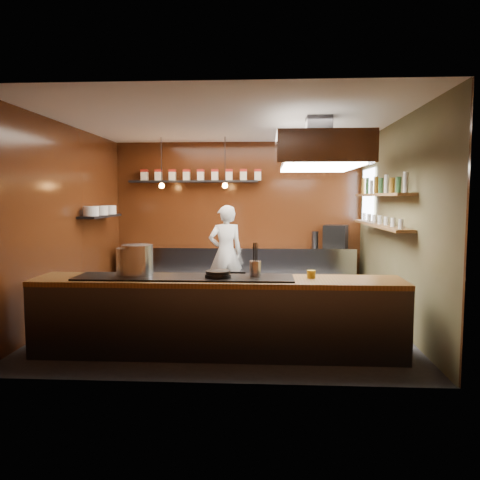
# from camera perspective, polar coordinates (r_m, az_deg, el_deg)

# --- Properties ---
(floor) EXTENTS (5.00, 5.00, 0.00)m
(floor) POSITION_cam_1_polar(r_m,az_deg,el_deg) (7.34, -1.39, -9.62)
(floor) COLOR black
(floor) RESTS_ON ground
(back_wall) EXTENTS (5.00, 0.00, 5.00)m
(back_wall) POSITION_cam_1_polar(r_m,az_deg,el_deg) (9.60, -0.21, 2.95)
(back_wall) COLOR #38150A
(back_wall) RESTS_ON ground
(left_wall) EXTENTS (0.00, 5.00, 5.00)m
(left_wall) POSITION_cam_1_polar(r_m,az_deg,el_deg) (7.72, -20.26, 2.08)
(left_wall) COLOR #38150A
(left_wall) RESTS_ON ground
(right_wall) EXTENTS (0.00, 5.00, 5.00)m
(right_wall) POSITION_cam_1_polar(r_m,az_deg,el_deg) (7.34, 18.44, 1.98)
(right_wall) COLOR #4D4C2B
(right_wall) RESTS_ON ground
(ceiling) EXTENTS (5.00, 5.00, 0.00)m
(ceiling) POSITION_cam_1_polar(r_m,az_deg,el_deg) (7.18, -1.45, 14.18)
(ceiling) COLOR silver
(ceiling) RESTS_ON back_wall
(window_pane) EXTENTS (0.00, 1.00, 1.00)m
(window_pane) POSITION_cam_1_polar(r_m,az_deg,el_deg) (8.97, 15.36, 5.16)
(window_pane) COLOR white
(window_pane) RESTS_ON right_wall
(prep_counter) EXTENTS (4.60, 0.65, 0.90)m
(prep_counter) POSITION_cam_1_polar(r_m,az_deg,el_deg) (9.37, -0.33, -3.56)
(prep_counter) COLOR silver
(prep_counter) RESTS_ON floor
(pass_counter) EXTENTS (4.40, 0.72, 0.94)m
(pass_counter) POSITION_cam_1_polar(r_m,az_deg,el_deg) (5.68, -2.77, -9.20)
(pass_counter) COLOR #38383D
(pass_counter) RESTS_ON floor
(tin_shelf) EXTENTS (2.60, 0.26, 0.04)m
(tin_shelf) POSITION_cam_1_polar(r_m,az_deg,el_deg) (9.55, -5.70, 7.11)
(tin_shelf) COLOR black
(tin_shelf) RESTS_ON back_wall
(plate_shelf) EXTENTS (0.30, 1.40, 0.04)m
(plate_shelf) POSITION_cam_1_polar(r_m,az_deg,el_deg) (8.59, -16.63, 2.80)
(plate_shelf) COLOR black
(plate_shelf) RESTS_ON left_wall
(bottle_shelf_upper) EXTENTS (0.26, 2.80, 0.04)m
(bottle_shelf_upper) POSITION_cam_1_polar(r_m,az_deg,el_deg) (7.58, 16.76, 5.30)
(bottle_shelf_upper) COLOR brown
(bottle_shelf_upper) RESTS_ON right_wall
(bottle_shelf_lower) EXTENTS (0.26, 2.80, 0.04)m
(bottle_shelf_lower) POSITION_cam_1_polar(r_m,az_deg,el_deg) (7.59, 16.67, 1.75)
(bottle_shelf_lower) COLOR brown
(bottle_shelf_lower) RESTS_ON right_wall
(extractor_hood) EXTENTS (1.20, 2.00, 0.72)m
(extractor_hood) POSITION_cam_1_polar(r_m,az_deg,el_deg) (6.74, 9.54, 10.47)
(extractor_hood) COLOR #38383D
(extractor_hood) RESTS_ON ceiling
(pendant_left) EXTENTS (0.10, 0.10, 0.95)m
(pendant_left) POSITION_cam_1_polar(r_m,az_deg,el_deg) (9.00, -9.52, 6.88)
(pendant_left) COLOR black
(pendant_left) RESTS_ON ceiling
(pendant_right) EXTENTS (0.10, 0.10, 0.95)m
(pendant_right) POSITION_cam_1_polar(r_m,az_deg,el_deg) (8.81, -1.83, 6.98)
(pendant_right) COLOR black
(pendant_right) RESTS_ON ceiling
(storage_tins) EXTENTS (2.43, 0.13, 0.22)m
(storage_tins) POSITION_cam_1_polar(r_m,az_deg,el_deg) (9.54, -4.81, 7.92)
(storage_tins) COLOR beige
(storage_tins) RESTS_ON tin_shelf
(plate_stacks) EXTENTS (0.26, 1.16, 0.16)m
(plate_stacks) POSITION_cam_1_polar(r_m,az_deg,el_deg) (8.59, -16.65, 3.47)
(plate_stacks) COLOR white
(plate_stacks) RESTS_ON plate_shelf
(bottles) EXTENTS (0.06, 2.66, 0.24)m
(bottles) POSITION_cam_1_polar(r_m,az_deg,el_deg) (7.58, 16.79, 6.36)
(bottles) COLOR silver
(bottles) RESTS_ON bottle_shelf_upper
(wine_glasses) EXTENTS (0.07, 2.37, 0.13)m
(wine_glasses) POSITION_cam_1_polar(r_m,az_deg,el_deg) (7.59, 16.69, 2.39)
(wine_glasses) COLOR silver
(wine_glasses) RESTS_ON bottle_shelf_lower
(stockpot_large) EXTENTS (0.45, 0.45, 0.37)m
(stockpot_large) POSITION_cam_1_polar(r_m,az_deg,el_deg) (5.81, -12.42, -2.38)
(stockpot_large) COLOR silver
(stockpot_large) RESTS_ON pass_counter
(stockpot_small) EXTENTS (0.44, 0.44, 0.33)m
(stockpot_small) POSITION_cam_1_polar(r_m,az_deg,el_deg) (5.81, -13.11, -2.57)
(stockpot_small) COLOR silver
(stockpot_small) RESTS_ON pass_counter
(utensil_crock) EXTENTS (0.16, 0.16, 0.18)m
(utensil_crock) POSITION_cam_1_polar(r_m,az_deg,el_deg) (5.62, 1.87, -3.49)
(utensil_crock) COLOR #B7B9BE
(utensil_crock) RESTS_ON pass_counter
(frying_pan) EXTENTS (0.48, 0.31, 0.08)m
(frying_pan) POSITION_cam_1_polar(r_m,az_deg,el_deg) (5.54, -2.65, -4.17)
(frying_pan) COLOR black
(frying_pan) RESTS_ON pass_counter
(butter_jar) EXTENTS (0.13, 0.13, 0.09)m
(butter_jar) POSITION_cam_1_polar(r_m,az_deg,el_deg) (5.66, 8.67, -4.14)
(butter_jar) COLOR gold
(butter_jar) RESTS_ON pass_counter
(espresso_machine) EXTENTS (0.54, 0.53, 0.43)m
(espresso_machine) POSITION_cam_1_polar(r_m,az_deg,el_deg) (9.43, 11.57, 0.47)
(espresso_machine) COLOR black
(espresso_machine) RESTS_ON prep_counter
(chef) EXTENTS (0.74, 0.61, 1.74)m
(chef) POSITION_cam_1_polar(r_m,az_deg,el_deg) (8.58, -1.76, -1.55)
(chef) COLOR white
(chef) RESTS_ON floor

